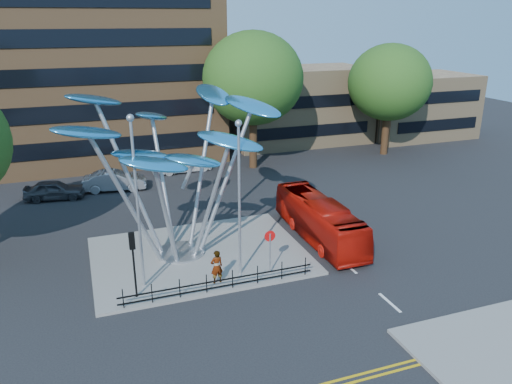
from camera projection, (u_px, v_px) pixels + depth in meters
name	position (u px, v px, depth m)	size (l,w,h in m)	color
ground	(250.00, 306.00, 23.87)	(120.00, 120.00, 0.00)	black
traffic_island	(199.00, 255.00, 28.84)	(12.00, 9.00, 0.15)	slate
low_building_near	(298.00, 105.00, 54.28)	(15.00, 8.00, 8.00)	tan
low_building_far	(416.00, 105.00, 57.17)	(12.00, 8.00, 7.00)	tan
tree_right	(253.00, 79.00, 43.28)	(8.80, 8.80, 12.11)	black
tree_far	(390.00, 83.00, 48.08)	(8.00, 8.00, 10.81)	black
leaf_sculpture	(172.00, 139.00, 26.85)	(12.72, 9.54, 9.51)	#9EA0A5
street_lamp_left	(136.00, 189.00, 23.75)	(0.36, 0.36, 8.80)	#9EA0A5
street_lamp_right	(239.00, 186.00, 25.00)	(0.36, 0.36, 8.30)	#9EA0A5
traffic_light_island	(133.00, 251.00, 23.61)	(0.28, 0.18, 3.42)	black
no_entry_sign_island	(270.00, 245.00, 26.14)	(0.60, 0.10, 2.45)	#9EA0A5
pedestrian_railing_front	(220.00, 283.00, 24.87)	(10.00, 0.06, 1.00)	black
red_bus	(319.00, 219.00, 30.79)	(2.16, 9.22, 2.57)	#B21108
pedestrian	(217.00, 267.00, 25.44)	(0.66, 0.43, 1.81)	gray
parked_car_left	(54.00, 190.00, 37.69)	(1.75, 4.34, 1.48)	#3A3B41
parked_car_mid	(115.00, 181.00, 39.63)	(1.69, 4.86, 1.60)	#97999E
parked_car_right	(183.00, 163.00, 44.55)	(2.15, 5.28, 1.53)	white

